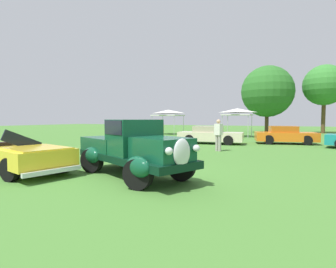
{
  "coord_description": "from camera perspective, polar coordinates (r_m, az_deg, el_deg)",
  "views": [
    {
      "loc": [
        4.19,
        -6.82,
        1.72
      ],
      "look_at": [
        0.25,
        1.54,
        1.18
      ],
      "focal_mm": 28.01,
      "sensor_mm": 36.0,
      "label": 1
    }
  ],
  "objects": [
    {
      "name": "spectator_near_truck",
      "position": [
        14.15,
        10.9,
        -0.0
      ],
      "size": [
        0.47,
        0.4,
        1.69
      ],
      "color": "#9E998E",
      "rests_on": "ground_plane"
    },
    {
      "name": "show_car_orange",
      "position": [
        19.66,
        24.11,
        -0.23
      ],
      "size": [
        4.18,
        2.46,
        1.22
      ],
      "color": "orange",
      "rests_on": "ground_plane"
    },
    {
      "name": "show_car_cream",
      "position": [
        18.35,
        9.11,
        -0.21
      ],
      "size": [
        4.5,
        2.12,
        1.22
      ],
      "color": "beige",
      "rests_on": "ground_plane"
    },
    {
      "name": "treeline_mid_left",
      "position": [
        36.17,
        30.89,
        9.08
      ],
      "size": [
        4.73,
        4.73,
        8.03
      ],
      "color": "brown",
      "rests_on": "ground_plane"
    },
    {
      "name": "neighbor_convertible",
      "position": [
        9.85,
        -29.39,
        -3.76
      ],
      "size": [
        4.83,
        2.76,
        1.4
      ],
      "color": "yellow",
      "rests_on": "ground_plane"
    },
    {
      "name": "feature_pickup_truck",
      "position": [
        7.91,
        -7.67,
        -2.89
      ],
      "size": [
        4.68,
        3.2,
        1.7
      ],
      "color": "black",
      "rests_on": "ground_plane"
    },
    {
      "name": "canopy_tent_center_field",
      "position": [
        25.81,
        14.87,
        4.77
      ],
      "size": [
        2.6,
        2.6,
        2.71
      ],
      "color": "#B7B7BC",
      "rests_on": "ground_plane"
    },
    {
      "name": "ground_plane",
      "position": [
        8.19,
        -6.29,
        -8.83
      ],
      "size": [
        120.0,
        120.0,
        0.0
      ],
      "primitive_type": "plane",
      "color": "#42752D"
    },
    {
      "name": "treeline_far_left",
      "position": [
        34.12,
        20.81,
        8.62
      ],
      "size": [
        6.15,
        6.15,
        8.08
      ],
      "color": "#47331E",
      "rests_on": "ground_plane"
    },
    {
      "name": "canopy_tent_left_field",
      "position": [
        28.92,
        0.02,
        4.72
      ],
      "size": [
        2.89,
        2.89,
        2.71
      ],
      "color": "#B7B7BC",
      "rests_on": "ground_plane"
    },
    {
      "name": "spectator_by_row",
      "position": [
        15.81,
        -1.73,
        0.4
      ],
      "size": [
        0.45,
        0.35,
        1.69
      ],
      "color": "#283351",
      "rests_on": "ground_plane"
    }
  ]
}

